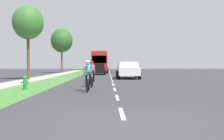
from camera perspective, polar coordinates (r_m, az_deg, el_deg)
name	(u,v)px	position (r m, az deg, el deg)	size (l,w,h in m)	color
ground_plane	(111,78)	(25.99, -0.15, -1.82)	(120.00, 120.00, 0.00)	#38383A
grass_verge	(62,78)	(26.37, -10.84, -1.79)	(2.44, 70.00, 0.01)	#478438
sidewalk_concrete	(40,78)	(26.83, -15.46, -1.76)	(1.94, 70.00, 0.10)	#B2ADA3
lane_markings_center	(111,76)	(29.98, -0.27, -1.42)	(0.12, 54.30, 0.01)	white
fire_hydrant_green	(25,83)	(14.93, -18.55, -2.67)	(0.44, 0.38, 0.76)	#1E8C33
cyclist_lead	(88,75)	(13.17, -5.29, -1.21)	(0.42, 1.72, 1.58)	black
cyclist_trailing	(92,74)	(15.75, -4.43, -0.82)	(0.42, 1.72, 1.58)	black
pickup_white	(128,70)	(25.60, 3.49, -0.02)	(2.22, 5.10, 1.64)	silver
sedan_black	(99,69)	(35.89, -2.96, 0.23)	(1.98, 4.30, 1.52)	black
bus_red	(100,61)	(45.90, -2.60, 1.95)	(2.78, 11.60, 3.48)	red
suv_blue	(101,66)	(62.99, -2.43, 0.80)	(2.15, 4.70, 1.79)	#23389E
street_tree_near	(28,23)	(24.51, -17.96, 9.83)	(2.72, 2.72, 6.60)	brown
street_tree_far	(62,41)	(43.96, -10.98, 6.35)	(3.57, 3.57, 7.32)	brown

